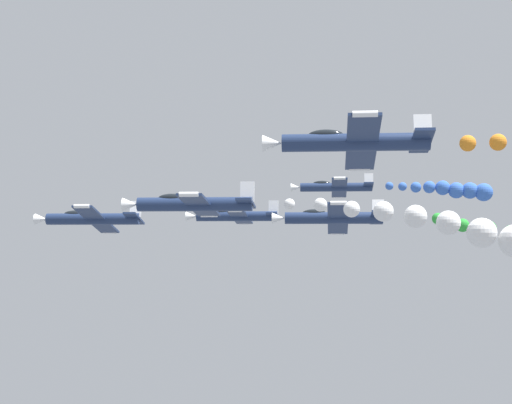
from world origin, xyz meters
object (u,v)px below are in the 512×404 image
at_px(airplane_right_outer, 352,142).
at_px(airplane_trailing, 335,187).
at_px(airplane_lead, 91,219).
at_px(airplane_left_inner, 192,204).
at_px(airplane_right_inner, 235,216).
at_px(airplane_left_outer, 332,218).

xyz_separation_m(airplane_right_outer, airplane_trailing, (49.11, 0.83, 0.59)).
relative_size(airplane_lead, airplane_left_inner, 1.00).
xyz_separation_m(airplane_right_inner, airplane_trailing, (12.18, -11.09, 3.99)).
height_order(airplane_lead, airplane_trailing, airplane_trailing).
height_order(airplane_right_outer, airplane_trailing, airplane_trailing).
xyz_separation_m(airplane_left_inner, airplane_right_outer, (-11.42, -12.04, 3.23)).
distance_m(airplane_left_inner, airplane_trailing, 39.51).
height_order(airplane_left_outer, airplane_trailing, airplane_trailing).
relative_size(airplane_left_inner, airplane_right_inner, 1.00).
distance_m(airplane_right_inner, airplane_left_outer, 16.98).
bearing_deg(airplane_right_outer, airplane_right_inner, 17.90).
bearing_deg(airplane_right_inner, airplane_right_outer, -162.10).
relative_size(airplane_left_outer, airplane_trailing, 1.00).
bearing_deg(airplane_right_outer, airplane_left_outer, 3.03).
relative_size(airplane_right_inner, airplane_trailing, 1.00).
distance_m(airplane_lead, airplane_left_outer, 22.88).
distance_m(airplane_right_outer, airplane_trailing, 49.12).
distance_m(airplane_lead, airplane_left_inner, 17.37).
bearing_deg(airplane_trailing, airplane_left_outer, 179.05).
bearing_deg(airplane_right_outer, airplane_lead, 45.33).
xyz_separation_m(airplane_left_inner, airplane_right_inner, (25.51, -0.11, -0.18)).
relative_size(airplane_lead, airplane_left_outer, 1.00).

